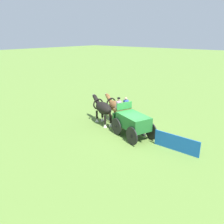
% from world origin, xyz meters
% --- Properties ---
extents(ground_plane, '(220.00, 220.00, 0.00)m').
position_xyz_m(ground_plane, '(0.00, 0.00, 0.00)').
color(ground_plane, olive).
extents(show_wagon, '(5.61, 2.85, 2.78)m').
position_xyz_m(show_wagon, '(0.16, -0.06, 1.22)').
color(show_wagon, '#236B2D').
rests_on(show_wagon, ground).
extents(draft_horse_near, '(3.13, 1.66, 2.28)m').
position_xyz_m(draft_horse_near, '(3.65, -0.62, 1.40)').
color(draft_horse_near, black).
rests_on(draft_horse_near, ground).
extents(draft_horse_off, '(3.01, 1.60, 2.20)m').
position_xyz_m(draft_horse_off, '(3.21, -1.85, 1.33)').
color(draft_horse_off, brown).
rests_on(draft_horse_off, ground).
extents(sponsor_banner, '(3.20, 0.07, 1.10)m').
position_xyz_m(sponsor_banner, '(-3.50, -0.01, 0.55)').
color(sponsor_banner, '#1959B2').
rests_on(sponsor_banner, ground).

